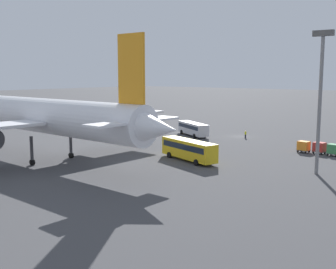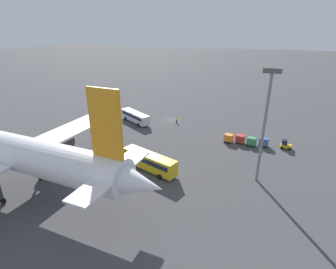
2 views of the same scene
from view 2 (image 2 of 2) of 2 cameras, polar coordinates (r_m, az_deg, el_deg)
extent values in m
plane|color=#424244|center=(78.88, 0.63, 3.21)|extent=(600.00, 600.00, 0.00)
cylinder|color=silver|center=(50.38, -32.09, -2.74)|extent=(46.34, 7.48, 5.67)
cone|color=silver|center=(34.24, -6.88, -10.39)|extent=(7.57, 5.39, 5.10)
cube|color=silver|center=(56.81, -19.78, 1.27)|extent=(6.83, 21.45, 0.44)
cube|color=orange|center=(33.07, -13.48, 2.17)|extent=(4.63, 0.54, 9.07)
cube|color=silver|center=(35.67, -11.91, -8.24)|extent=(3.81, 14.86, 0.28)
cylinder|color=#38383D|center=(56.33, -22.74, -1.31)|extent=(5.66, 3.33, 3.12)
cylinder|color=#38383D|center=(49.04, -32.74, -10.29)|extent=(0.50, 0.50, 4.54)
cylinder|color=black|center=(49.94, -32.30, -12.07)|extent=(0.92, 0.53, 0.90)
cylinder|color=#38383D|center=(52.61, -26.29, -6.77)|extent=(0.50, 0.50, 4.54)
cylinder|color=black|center=(53.44, -25.96, -8.48)|extent=(0.92, 0.53, 0.90)
cube|color=silver|center=(76.82, -7.15, 3.88)|extent=(11.04, 7.75, 2.59)
cube|color=#192333|center=(76.68, -7.16, 4.20)|extent=(10.28, 7.34, 0.83)
cylinder|color=black|center=(79.44, -9.25, 3.44)|extent=(1.02, 0.75, 1.00)
cylinder|color=black|center=(80.69, -7.65, 3.83)|extent=(1.02, 0.75, 1.00)
cylinder|color=black|center=(73.76, -6.51, 2.10)|extent=(1.02, 0.75, 1.00)
cylinder|color=black|center=(75.11, -4.83, 2.54)|extent=(1.02, 0.75, 1.00)
cube|color=gold|center=(50.74, -4.06, -5.81)|extent=(12.23, 6.08, 2.95)
cube|color=#192333|center=(50.50, -4.08, -5.29)|extent=(11.32, 5.83, 0.94)
cylinder|color=black|center=(52.98, -7.97, -6.44)|extent=(1.04, 0.59, 1.00)
cylinder|color=black|center=(54.56, -5.95, -5.44)|extent=(1.04, 0.59, 1.00)
cylinder|color=black|center=(48.41, -1.83, -9.19)|extent=(1.04, 0.59, 1.00)
cylinder|color=black|center=(50.14, 0.17, -7.98)|extent=(1.04, 0.59, 1.00)
cube|color=gold|center=(65.68, 24.27, -2.29)|extent=(2.44, 1.38, 0.70)
cube|color=#192333|center=(65.29, 24.03, -1.53)|extent=(1.12, 1.21, 1.10)
cylinder|color=black|center=(65.09, 23.53, -2.73)|extent=(0.61, 0.24, 0.60)
cylinder|color=black|center=(66.37, 23.48, -2.24)|extent=(0.61, 0.24, 0.60)
cylinder|color=black|center=(65.27, 24.99, -2.91)|extent=(0.61, 0.24, 0.60)
cylinder|color=black|center=(66.55, 24.91, -2.42)|extent=(0.61, 0.24, 0.60)
cylinder|color=#1E1E2D|center=(76.50, 1.88, 2.92)|extent=(0.32, 0.32, 0.85)
cylinder|color=yellow|center=(76.26, 1.89, 3.46)|extent=(0.38, 0.38, 0.65)
sphere|color=tan|center=(76.11, 1.89, 3.77)|extent=(0.24, 0.24, 0.24)
cube|color=#38383D|center=(65.03, 20.05, -2.11)|extent=(2.21, 1.94, 0.10)
cube|color=#33569E|center=(64.70, 20.14, -1.42)|extent=(2.10, 1.85, 1.60)
cylinder|color=black|center=(64.63, 19.26, -2.37)|extent=(0.37, 0.17, 0.36)
cylinder|color=black|center=(65.79, 19.48, -1.96)|extent=(0.37, 0.17, 0.36)
cylinder|color=black|center=(64.45, 20.57, -2.63)|extent=(0.37, 0.17, 0.36)
cylinder|color=black|center=(65.61, 20.77, -2.21)|extent=(0.37, 0.17, 0.36)
cube|color=#38383D|center=(64.43, 17.67, -2.01)|extent=(2.21, 1.94, 0.10)
cube|color=#38844C|center=(64.10, 17.76, -1.32)|extent=(2.10, 1.85, 1.60)
cylinder|color=black|center=(64.07, 16.86, -2.28)|extent=(0.37, 0.17, 0.36)
cylinder|color=black|center=(65.23, 17.13, -1.87)|extent=(0.37, 0.17, 0.36)
cylinder|color=black|center=(63.82, 18.18, -2.54)|extent=(0.37, 0.17, 0.36)
cylinder|color=black|center=(64.98, 18.42, -2.12)|extent=(0.37, 0.17, 0.36)
cube|color=#38383D|center=(65.01, 15.38, -1.52)|extent=(2.21, 1.94, 0.10)
cube|color=#B72D28|center=(64.68, 15.46, -0.84)|extent=(2.10, 1.85, 1.60)
cylinder|color=black|center=(64.68, 14.57, -1.78)|extent=(0.37, 0.17, 0.36)
cylinder|color=black|center=(65.83, 14.87, -1.38)|extent=(0.37, 0.17, 0.36)
cylinder|color=black|center=(64.37, 15.87, -2.04)|extent=(0.37, 0.17, 0.36)
cylinder|color=black|center=(65.52, 16.15, -1.64)|extent=(0.37, 0.17, 0.36)
cube|color=#38383D|center=(64.83, 13.01, -1.35)|extent=(2.21, 1.94, 0.10)
cube|color=orange|center=(64.50, 13.07, -0.66)|extent=(2.10, 1.85, 1.60)
cylinder|color=black|center=(64.54, 12.18, -1.61)|extent=(0.37, 0.17, 0.36)
cylinder|color=black|center=(65.67, 12.53, -1.21)|extent=(0.37, 0.17, 0.36)
cylinder|color=black|center=(64.17, 13.47, -1.87)|extent=(0.37, 0.17, 0.36)
cylinder|color=black|center=(65.31, 13.79, -1.46)|extent=(0.37, 0.17, 0.36)
cylinder|color=slate|center=(46.92, 20.07, 0.72)|extent=(0.50, 0.50, 19.20)
cube|color=#4C4C4C|center=(44.48, 21.78, 12.79)|extent=(2.80, 0.70, 0.80)
camera|label=1|loc=(27.39, 139.52, -43.49)|focal=45.00mm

